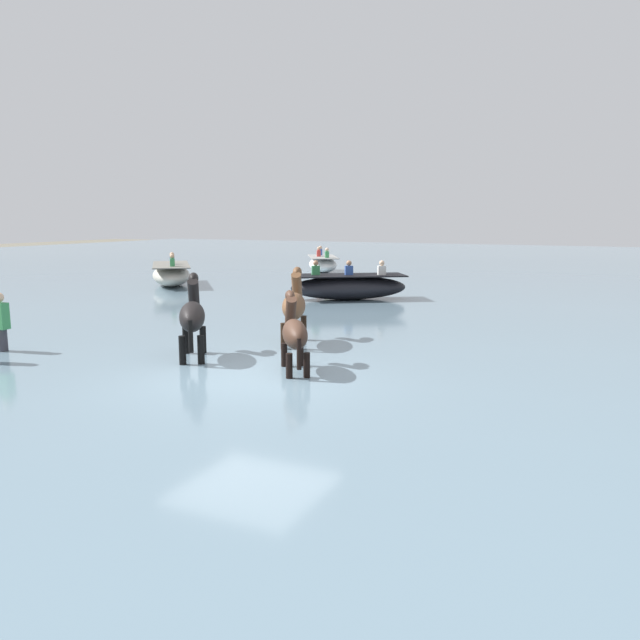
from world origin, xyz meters
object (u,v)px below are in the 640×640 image
at_px(horse_flank_bay, 294,308).
at_px(boat_near_starboard, 323,264).
at_px(boat_far_offshore, 171,275).
at_px(horse_lead_dark_bay, 294,336).
at_px(boat_mid_channel, 349,287).
at_px(horse_trailing_black, 192,318).
at_px(person_onlooker_right, 1,330).

bearing_deg(horse_flank_bay, boat_near_starboard, 113.18).
distance_m(boat_near_starboard, boat_far_offshore, 8.62).
relative_size(horse_lead_dark_bay, boat_near_starboard, 0.48).
relative_size(horse_flank_bay, boat_near_starboard, 0.54).
xyz_separation_m(horse_flank_bay, boat_near_starboard, (-7.04, 16.45, -0.39)).
distance_m(horse_lead_dark_bay, boat_mid_channel, 9.96).
height_order(horse_trailing_black, boat_far_offshore, horse_trailing_black).
bearing_deg(person_onlooker_right, horse_flank_bay, 32.84).
relative_size(boat_mid_channel, boat_near_starboard, 1.08).
height_order(horse_lead_dark_bay, person_onlooker_right, horse_lead_dark_bay).
distance_m(horse_trailing_black, person_onlooker_right, 4.10).
relative_size(horse_trailing_black, person_onlooker_right, 1.24).
bearing_deg(horse_lead_dark_bay, person_onlooker_right, -169.95).
bearing_deg(horse_lead_dark_bay, horse_flank_bay, 117.80).
xyz_separation_m(horse_lead_dark_bay, boat_near_starboard, (-8.18, 18.61, -0.25)).
distance_m(boat_near_starboard, person_onlooker_right, 19.81).
xyz_separation_m(horse_lead_dark_bay, horse_trailing_black, (-2.29, 0.10, 0.14)).
relative_size(horse_flank_bay, person_onlooker_right, 1.24).
xyz_separation_m(boat_mid_channel, person_onlooker_right, (-3.25, -10.61, 0.03)).
bearing_deg(boat_near_starboard, horse_lead_dark_bay, -66.26).
xyz_separation_m(boat_far_offshore, person_onlooker_right, (4.94, -11.61, 0.02)).
relative_size(horse_trailing_black, boat_near_starboard, 0.54).
bearing_deg(horse_trailing_black, boat_mid_channel, 94.03).
distance_m(boat_far_offshore, person_onlooker_right, 12.62).
relative_size(horse_lead_dark_bay, horse_flank_bay, 0.88).
relative_size(horse_trailing_black, boat_far_offshore, 0.49).
bearing_deg(horse_lead_dark_bay, boat_near_starboard, 113.74).
bearing_deg(horse_lead_dark_bay, boat_mid_channel, 107.26).
relative_size(horse_flank_bay, boat_mid_channel, 0.50).
xyz_separation_m(horse_lead_dark_bay, person_onlooker_right, (-6.20, -1.10, -0.19)).
bearing_deg(boat_far_offshore, horse_lead_dark_bay, -43.34).
xyz_separation_m(horse_trailing_black, boat_far_offshore, (-8.85, 10.41, -0.35)).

